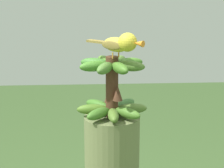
{
  "coord_description": "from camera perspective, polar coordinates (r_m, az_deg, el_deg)",
  "views": [
    {
      "loc": [
        0.08,
        1.42,
        1.43
      ],
      "look_at": [
        0.0,
        0.0,
        1.05
      ],
      "focal_mm": 64.25,
      "sensor_mm": 36.0,
      "label": 1
    }
  ],
  "objects": [
    {
      "name": "perched_bird",
      "position": [
        1.4,
        1.37,
        5.8
      ],
      "size": [
        0.2,
        0.18,
        0.09
      ],
      "color": "#C68933",
      "rests_on": "banana_bunch"
    },
    {
      "name": "banana_bunch",
      "position": [
        1.48,
        0.01,
        -0.48
      ],
      "size": [
        0.26,
        0.26,
        0.23
      ],
      "color": "#4C2D1E",
      "rests_on": "banana_tree"
    }
  ]
}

